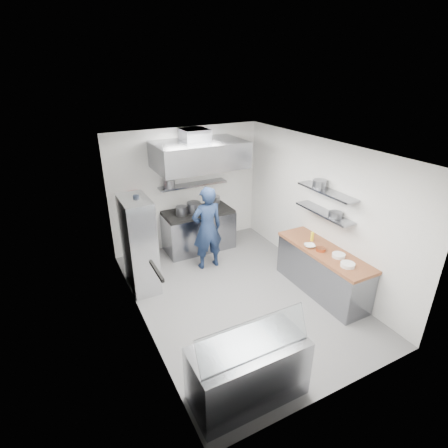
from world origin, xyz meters
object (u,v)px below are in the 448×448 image
gas_range (199,231)px  wire_rack (139,245)px  chef (207,228)px  display_case (248,371)px

gas_range → wire_rack: wire_rack is taller
gas_range → chef: chef is taller
gas_range → wire_rack: (-1.63, -0.96, 0.48)m
wire_rack → display_case: size_ratio=1.23×
display_case → chef: bearing=73.9°
wire_rack → display_case: (0.53, -3.14, -0.50)m
gas_range → chef: 0.99m
gas_range → chef: size_ratio=0.88×
chef → wire_rack: (-1.46, -0.10, 0.02)m
gas_range → chef: (-0.17, -0.86, 0.46)m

